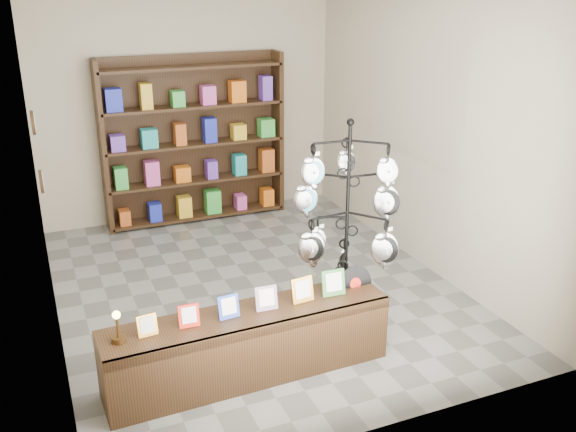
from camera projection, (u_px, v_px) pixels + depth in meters
ground at (255, 287)px, 6.89m from camera, size 5.00×5.00×0.00m
room_envelope at (251, 117)px, 6.23m from camera, size 5.00×5.00×5.00m
display_tree at (347, 213)px, 5.70m from camera, size 1.10×1.10×2.02m
front_shelf at (249, 344)px, 5.28m from camera, size 2.40×0.56×0.84m
back_shelving at (194, 145)px, 8.50m from camera, size 2.42×0.36×2.20m
wall_clocks at (37, 153)px, 6.34m from camera, size 0.03×0.24×0.84m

